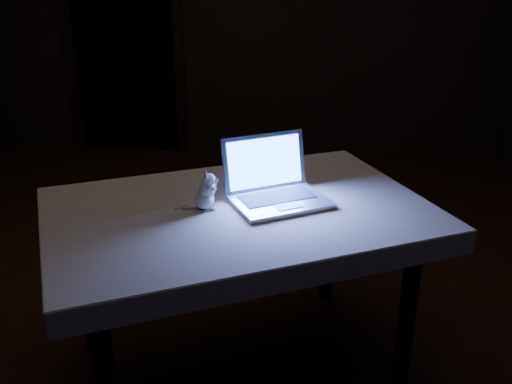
# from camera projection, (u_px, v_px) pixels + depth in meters

# --- Properties ---
(floor) EXTENTS (5.00, 5.00, 0.00)m
(floor) POSITION_uv_depth(u_px,v_px,m) (215.00, 297.00, 3.03)
(floor) COLOR black
(floor) RESTS_ON ground
(back_wall) EXTENTS (4.50, 0.04, 2.60)m
(back_wall) POSITION_uv_depth(u_px,v_px,m) (248.00, 5.00, 4.85)
(back_wall) COLOR black
(back_wall) RESTS_ON ground
(doorway) EXTENTS (1.06, 0.36, 2.13)m
(doorway) POSITION_uv_depth(u_px,v_px,m) (123.00, 33.00, 5.00)
(doorway) COLOR black
(doorway) RESTS_ON back_wall
(table) EXTENTS (1.64, 1.39, 0.75)m
(table) POSITION_uv_depth(u_px,v_px,m) (240.00, 290.00, 2.41)
(table) COLOR black
(table) RESTS_ON floor
(tablecloth) EXTENTS (1.77, 1.54, 0.09)m
(tablecloth) POSITION_uv_depth(u_px,v_px,m) (220.00, 220.00, 2.26)
(tablecloth) COLOR beige
(tablecloth) RESTS_ON table
(laptop) EXTENTS (0.47, 0.45, 0.25)m
(laptop) POSITION_uv_depth(u_px,v_px,m) (281.00, 175.00, 2.24)
(laptop) COLOR #B9B9BD
(laptop) RESTS_ON tablecloth
(plush_mouse) EXTENTS (0.14, 0.14, 0.15)m
(plush_mouse) POSITION_uv_depth(u_px,v_px,m) (204.00, 190.00, 2.22)
(plush_mouse) COLOR silver
(plush_mouse) RESTS_ON tablecloth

